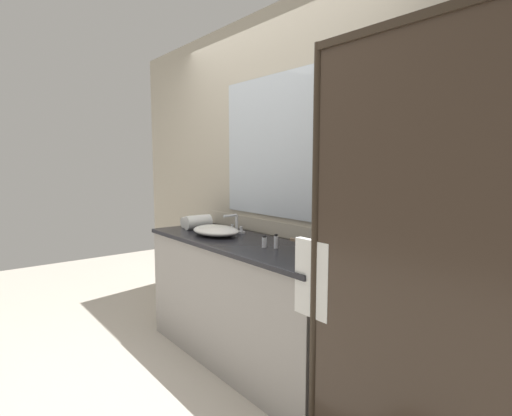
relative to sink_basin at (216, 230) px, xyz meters
name	(u,v)px	position (x,y,z in m)	size (l,w,h in m)	color
ground_plane	(243,361)	(0.31, 0.03, -0.94)	(8.00, 8.00, 0.00)	beige
wall_back_with_mirror	(279,182)	(0.31, 0.37, 0.37)	(4.40, 0.06, 2.60)	#B2A893
vanity_cabinet	(244,302)	(0.31, 0.04, -0.49)	(1.80, 0.58, 0.90)	#9E9993
shower_enclosure	(383,264)	(1.59, -0.16, 0.08)	(1.20, 0.59, 2.00)	#2D2319
sink_basin	(216,230)	(0.00, 0.00, 0.00)	(0.43, 0.31, 0.07)	white
faucet	(236,226)	(0.00, 0.19, 0.01)	(0.17, 0.14, 0.15)	silver
soap_dish	(323,255)	(1.01, 0.10, -0.02)	(0.10, 0.07, 0.04)	silver
amenity_bottle_shampoo	(276,242)	(0.65, 0.05, 0.01)	(0.03, 0.03, 0.09)	silver
amenity_bottle_conditioner	(264,242)	(0.58, 0.01, 0.00)	(0.03, 0.03, 0.08)	silver
rolled_towel_near_edge	(192,222)	(-0.45, 0.05, 0.01)	(0.09, 0.09, 0.18)	white
rolled_towel_middle	(198,222)	(-0.34, 0.04, 0.02)	(0.12, 0.12, 0.22)	white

